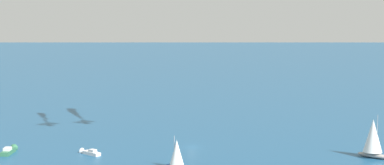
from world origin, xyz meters
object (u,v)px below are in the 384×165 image
object	(u,v)px
motorboat_near_centre	(10,151)
motorboat_inshore	(89,152)
sailboat_far_port	(373,138)
sailboat_trailing	(177,154)

from	to	relation	value
motorboat_near_centre	motorboat_inshore	world-z (taller)	motorboat_near_centre
sailboat_far_port	motorboat_inshore	distance (m)	76.95
sailboat_far_port	sailboat_trailing	bearing A→B (deg)	-49.05
sailboat_far_port	motorboat_inshore	size ratio (longest dim) A/B	1.62
sailboat_far_port	sailboat_trailing	world-z (taller)	sailboat_far_port
motorboat_near_centre	sailboat_trailing	distance (m)	50.02
motorboat_near_centre	motorboat_inshore	distance (m)	22.55
motorboat_near_centre	sailboat_far_port	world-z (taller)	sailboat_far_port
motorboat_near_centre	motorboat_inshore	bearing A→B (deg)	114.08
sailboat_trailing	motorboat_inshore	bearing A→B (deg)	-93.58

